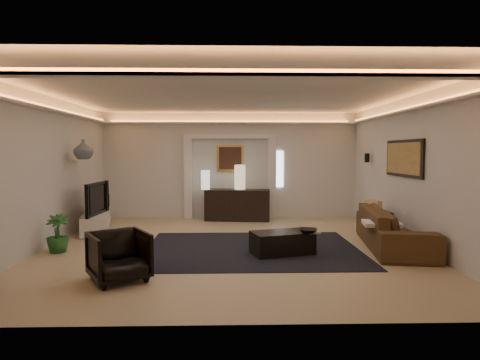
{
  "coord_description": "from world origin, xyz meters",
  "views": [
    {
      "loc": [
        -0.01,
        -7.62,
        1.83
      ],
      "look_at": [
        0.2,
        0.6,
        1.25
      ],
      "focal_mm": 30.02,
      "sensor_mm": 36.0,
      "label": 1
    }
  ],
  "objects_px": {
    "coffee_table": "(282,243)",
    "armchair": "(119,256)",
    "sofa": "(394,229)",
    "console": "(237,205)"
  },
  "relations": [
    {
      "from": "coffee_table",
      "to": "armchair",
      "type": "distance_m",
      "value": 2.89
    },
    {
      "from": "sofa",
      "to": "coffee_table",
      "type": "relative_size",
      "value": 2.4
    },
    {
      "from": "sofa",
      "to": "armchair",
      "type": "relative_size",
      "value": 3.28
    },
    {
      "from": "coffee_table",
      "to": "armchair",
      "type": "bearing_deg",
      "value": -166.81
    },
    {
      "from": "console",
      "to": "sofa",
      "type": "height_order",
      "value": "console"
    },
    {
      "from": "console",
      "to": "armchair",
      "type": "height_order",
      "value": "console"
    },
    {
      "from": "console",
      "to": "sofa",
      "type": "relative_size",
      "value": 0.67
    },
    {
      "from": "coffee_table",
      "to": "console",
      "type": "bearing_deg",
      "value": 85.17
    },
    {
      "from": "console",
      "to": "coffee_table",
      "type": "bearing_deg",
      "value": -71.68
    },
    {
      "from": "armchair",
      "to": "coffee_table",
      "type": "bearing_deg",
      "value": -2.29
    }
  ]
}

